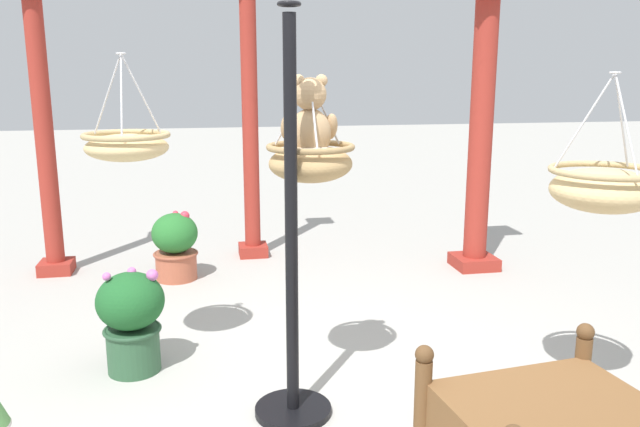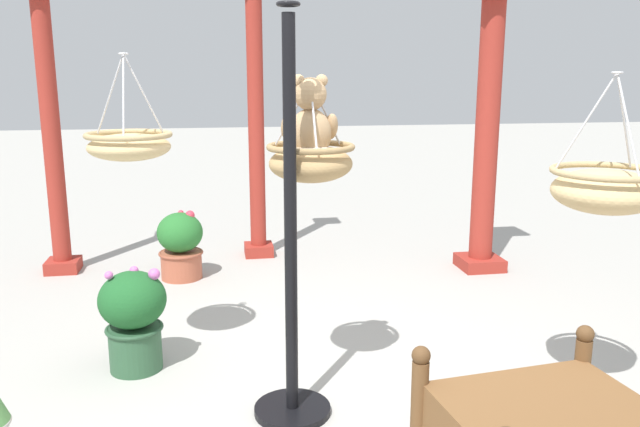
% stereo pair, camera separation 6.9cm
% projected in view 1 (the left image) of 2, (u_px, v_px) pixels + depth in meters
% --- Properties ---
extents(ground_plane, '(40.00, 40.00, 0.00)m').
position_uv_depth(ground_plane, '(326.00, 396.00, 3.85)').
color(ground_plane, '#ADAAA3').
extents(display_pole_central, '(0.44, 0.44, 2.27)m').
position_uv_depth(display_pole_central, '(292.00, 301.00, 3.51)').
color(display_pole_central, black).
rests_on(display_pole_central, ground).
extents(hanging_basket_with_teddy, '(0.51, 0.51, 0.58)m').
position_uv_depth(hanging_basket_with_teddy, '(311.00, 161.00, 3.62)').
color(hanging_basket_with_teddy, tan).
extents(teddy_bear, '(0.33, 0.29, 0.48)m').
position_uv_depth(teddy_bear, '(310.00, 123.00, 3.60)').
color(teddy_bear, tan).
extents(hanging_basket_left_high, '(0.54, 0.54, 0.66)m').
position_uv_depth(hanging_basket_left_high, '(127.00, 145.00, 3.94)').
color(hanging_basket_left_high, tan).
extents(hanging_basket_right_low, '(0.60, 0.60, 0.76)m').
position_uv_depth(hanging_basket_right_low, '(604.00, 187.00, 3.47)').
color(hanging_basket_right_low, tan).
extents(greenhouse_pillar_left, '(0.32, 0.32, 2.91)m').
position_uv_depth(greenhouse_pillar_left, '(250.00, 124.00, 6.54)').
color(greenhouse_pillar_left, '#9E2D23').
rests_on(greenhouse_pillar_left, ground).
extents(greenhouse_pillar_right, '(0.33, 0.33, 2.73)m').
position_uv_depth(greenhouse_pillar_right, '(45.00, 139.00, 5.96)').
color(greenhouse_pillar_right, '#9E2D23').
rests_on(greenhouse_pillar_right, ground).
extents(greenhouse_pillar_far_back, '(0.43, 0.43, 2.73)m').
position_uv_depth(greenhouse_pillar_far_back, '(481.00, 137.00, 6.13)').
color(greenhouse_pillar_far_back, '#9E2D23').
rests_on(greenhouse_pillar_far_back, ground).
extents(potted_plant_fern_front, '(0.43, 0.43, 0.66)m').
position_uv_depth(potted_plant_fern_front, '(175.00, 245.00, 5.99)').
color(potted_plant_fern_front, '#AD563D').
rests_on(potted_plant_fern_front, ground).
extents(potted_plant_tall_leafy, '(0.44, 0.44, 0.69)m').
position_uv_depth(potted_plant_tall_leafy, '(132.00, 317.00, 4.11)').
color(potted_plant_tall_leafy, '#2D5638').
rests_on(potted_plant_tall_leafy, ground).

